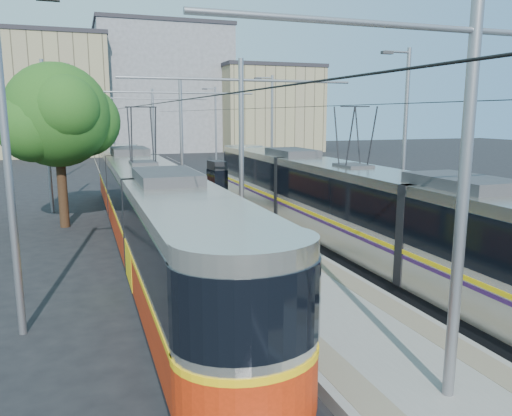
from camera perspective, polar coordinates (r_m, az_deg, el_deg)
name	(u,v)px	position (r m, az deg, el deg)	size (l,w,h in m)	color
ground	(338,323)	(13.17, 9.39, -12.83)	(160.00, 160.00, 0.00)	black
platform	(193,205)	(28.62, -7.16, 0.36)	(4.00, 50.00, 0.30)	gray
tactile_strip_left	(168,204)	(28.33, -10.04, 0.49)	(0.70, 50.00, 0.01)	gray
tactile_strip_right	(218,201)	(28.93, -4.37, 0.84)	(0.70, 50.00, 0.01)	gray
rails	(193,207)	(28.65, -7.16, 0.10)	(8.71, 70.00, 0.03)	gray
tram_left	(145,204)	(20.42, -12.58, 0.50)	(2.43, 27.65, 5.50)	black
tram_right	(352,205)	(19.10, 10.87, 0.33)	(2.43, 28.19, 5.50)	black
catenary	(204,129)	(25.40, -6.00, 9.02)	(9.20, 70.00, 7.00)	gray
street_lamps	(178,131)	(32.11, -8.89, 8.67)	(15.18, 38.22, 8.00)	gray
shelter	(217,185)	(25.79, -4.46, 2.68)	(0.85, 1.25, 2.59)	black
tree	(65,117)	(24.83, -21.03, 9.66)	(5.18, 4.79, 7.53)	#382314
building_left	(42,96)	(70.69, -23.25, 11.73)	(16.32, 12.24, 15.17)	gray
building_centre	(163,89)	(75.57, -10.63, 13.20)	(18.36, 14.28, 17.62)	gray
building_right	(267,109)	(73.29, 1.29, 11.29)	(14.28, 10.20, 12.08)	gray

